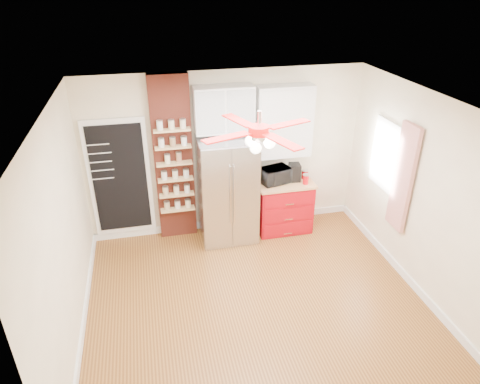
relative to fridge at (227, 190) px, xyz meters
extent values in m
plane|color=#935F25|center=(0.05, -1.63, -0.88)|extent=(4.50, 4.50, 0.00)
plane|color=white|center=(0.05, -1.63, 1.83)|extent=(4.50, 4.50, 0.00)
cube|color=#FFF3CD|center=(0.05, 0.37, 0.48)|extent=(4.50, 0.02, 2.70)
cube|color=#FFF3CD|center=(0.05, -3.63, 0.48)|extent=(4.50, 0.02, 2.70)
cube|color=#FFF3CD|center=(-2.20, -1.63, 0.48)|extent=(0.02, 4.00, 2.70)
cube|color=#FFF3CD|center=(2.30, -1.63, 0.48)|extent=(0.02, 4.00, 2.70)
cube|color=white|center=(-1.65, 0.34, 0.23)|extent=(0.95, 0.04, 1.95)
cube|color=black|center=(-1.65, 0.32, 0.23)|extent=(0.82, 0.02, 1.78)
cube|color=maroon|center=(-0.80, 0.29, 0.48)|extent=(0.60, 0.16, 2.70)
cube|color=silver|center=(0.00, 0.00, 0.00)|extent=(0.90, 0.70, 1.75)
cube|color=white|center=(0.00, 0.20, 1.27)|extent=(0.90, 0.35, 0.70)
cube|color=#A70812|center=(0.97, 0.05, -0.45)|extent=(0.90, 0.60, 0.86)
cube|color=tan|center=(0.97, 0.05, 0.01)|extent=(0.94, 0.64, 0.04)
cube|color=white|center=(0.97, 0.22, 1.00)|extent=(0.90, 0.30, 1.15)
cube|color=white|center=(2.28, -0.73, 0.68)|extent=(0.04, 0.75, 1.05)
cube|color=red|center=(2.23, -1.28, 0.57)|extent=(0.06, 0.40, 1.55)
cylinder|color=silver|center=(0.05, -1.63, 1.68)|extent=(0.05, 0.05, 0.20)
cylinder|color=red|center=(0.05, -1.63, 1.56)|extent=(0.24, 0.24, 0.10)
sphere|color=white|center=(0.05, -1.63, 1.40)|extent=(0.13, 0.13, 0.13)
imported|color=black|center=(0.80, 0.05, 0.16)|extent=(0.54, 0.44, 0.26)
cube|color=black|center=(1.14, 0.06, 0.17)|extent=(0.20, 0.22, 0.29)
cylinder|color=red|center=(1.28, -0.11, 0.10)|extent=(0.11, 0.11, 0.15)
cylinder|color=#A5090D|center=(1.34, 0.09, 0.09)|extent=(0.14, 0.14, 0.14)
cylinder|color=beige|center=(-0.90, 0.14, 0.57)|extent=(0.11, 0.11, 0.14)
cylinder|color=#966B4C|center=(-0.72, 0.17, 0.57)|extent=(0.11, 0.11, 0.14)
camera|label=1|loc=(-1.16, -5.98, 3.13)|focal=32.00mm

